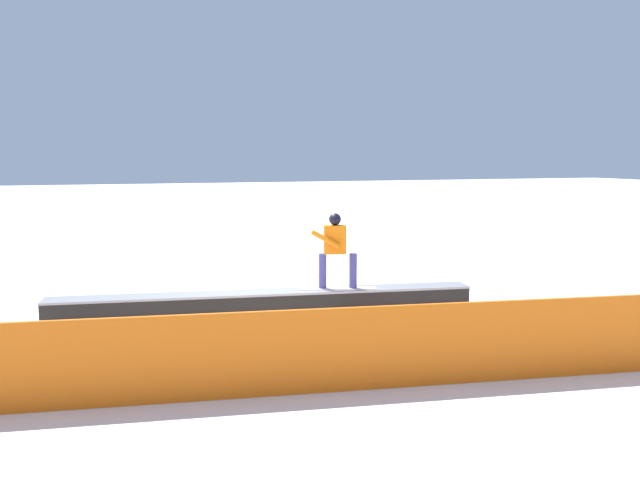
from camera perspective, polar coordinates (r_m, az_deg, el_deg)
The scene contains 4 objects.
ground_plane at distance 12.30m, azimuth -4.62°, elevation -6.72°, with size 120.00×120.00×0.00m, color white.
grind_box at distance 12.24m, azimuth -4.63°, elevation -5.66°, with size 7.62×1.63×0.52m.
snowboarder at distance 12.27m, azimuth 1.33°, elevation -0.67°, with size 1.43×0.68×1.39m.
safety_fence at distance 8.54m, azimuth 2.07°, elevation -9.25°, with size 10.69×0.06×1.07m, color orange.
Camera 1 is at (2.98, 11.56, 2.96)m, focal length 37.81 mm.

